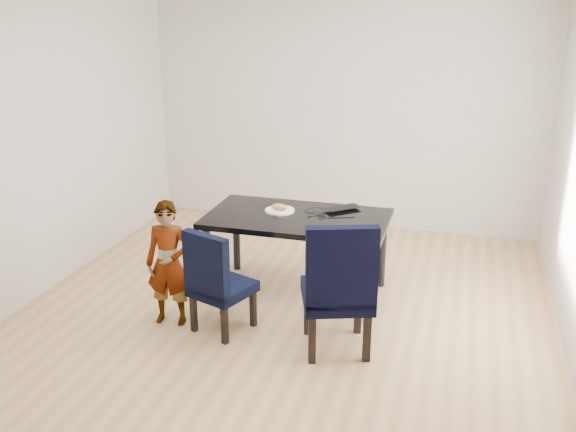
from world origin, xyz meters
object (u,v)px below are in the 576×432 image
(plate, at_px, (280,210))
(chair_right, at_px, (337,284))
(chair_left, at_px, (223,279))
(child, at_px, (169,264))
(dining_table, at_px, (297,255))
(laptop, at_px, (340,207))

(plate, bearing_deg, chair_right, -51.86)
(chair_left, distance_m, child, 0.47)
(chair_left, xyz_separation_m, chair_right, (0.94, -0.03, 0.10))
(chair_right, bearing_deg, child, 159.86)
(chair_right, xyz_separation_m, plate, (-0.73, 0.92, 0.22))
(chair_left, bearing_deg, chair_right, 18.25)
(dining_table, relative_size, child, 1.52)
(child, distance_m, plate, 1.15)
(dining_table, xyz_separation_m, chair_left, (-0.40, -0.80, 0.07))
(dining_table, height_order, child, child)
(chair_right, bearing_deg, plate, 109.20)
(chair_right, distance_m, laptop, 1.19)
(dining_table, height_order, chair_left, chair_left)
(child, bearing_deg, plate, 45.88)
(chair_left, relative_size, plate, 3.26)
(chair_left, relative_size, child, 0.84)
(laptop, bearing_deg, child, 1.20)
(child, height_order, laptop, child)
(dining_table, xyz_separation_m, chair_right, (0.54, -0.84, 0.16))
(dining_table, bearing_deg, chair_right, -57.26)
(chair_left, distance_m, laptop, 1.37)
(dining_table, distance_m, chair_right, 1.01)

